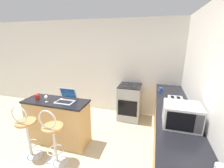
{
  "coord_description": "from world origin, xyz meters",
  "views": [
    {
      "loc": [
        1.37,
        -1.33,
        2.09
      ],
      "look_at": [
        0.39,
        2.01,
        1.04
      ],
      "focal_mm": 24.0,
      "sensor_mm": 36.0,
      "label": 1
    }
  ],
  "objects_px": {
    "mug_blue": "(161,90)",
    "wine_glass_tall": "(46,97)",
    "bar_stool_near": "(27,133)",
    "bar_stool_far": "(53,138)",
    "toaster": "(175,103)",
    "mug_red": "(37,97)",
    "laptop": "(66,98)",
    "microwave": "(182,115)",
    "stove_range": "(129,102)"
  },
  "relations": [
    {
      "from": "bar_stool_near",
      "to": "microwave",
      "type": "bearing_deg",
      "value": 5.67
    },
    {
      "from": "mug_red",
      "to": "stove_range",
      "type": "bearing_deg",
      "value": 41.38
    },
    {
      "from": "bar_stool_near",
      "to": "toaster",
      "type": "relative_size",
      "value": 3.72
    },
    {
      "from": "microwave",
      "to": "bar_stool_far",
      "type": "bearing_deg",
      "value": -172.73
    },
    {
      "from": "toaster",
      "to": "stove_range",
      "type": "distance_m",
      "value": 1.57
    },
    {
      "from": "laptop",
      "to": "microwave",
      "type": "xyz_separation_m",
      "value": [
        2.0,
        -0.32,
        0.1
      ]
    },
    {
      "from": "bar_stool_far",
      "to": "stove_range",
      "type": "distance_m",
      "value": 2.13
    },
    {
      "from": "bar_stool_near",
      "to": "toaster",
      "type": "xyz_separation_m",
      "value": [
        2.47,
        0.8,
        0.53
      ]
    },
    {
      "from": "mug_blue",
      "to": "wine_glass_tall",
      "type": "height_order",
      "value": "wine_glass_tall"
    },
    {
      "from": "bar_stool_near",
      "to": "mug_red",
      "type": "xyz_separation_m",
      "value": [
        -0.12,
        0.48,
        0.48
      ]
    },
    {
      "from": "microwave",
      "to": "toaster",
      "type": "distance_m",
      "value": 0.56
    },
    {
      "from": "bar_stool_far",
      "to": "laptop",
      "type": "distance_m",
      "value": 0.75
    },
    {
      "from": "laptop",
      "to": "mug_blue",
      "type": "xyz_separation_m",
      "value": [
        1.76,
        1.04,
        -0.01
      ]
    },
    {
      "from": "bar_stool_near",
      "to": "laptop",
      "type": "relative_size",
      "value": 3.02
    },
    {
      "from": "mug_blue",
      "to": "wine_glass_tall",
      "type": "distance_m",
      "value": 2.42
    },
    {
      "from": "laptop",
      "to": "wine_glass_tall",
      "type": "bearing_deg",
      "value": -155.25
    },
    {
      "from": "bar_stool_near",
      "to": "bar_stool_far",
      "type": "xyz_separation_m",
      "value": [
        0.55,
        0.0,
        0.0
      ]
    },
    {
      "from": "bar_stool_near",
      "to": "wine_glass_tall",
      "type": "distance_m",
      "value": 0.69
    },
    {
      "from": "toaster",
      "to": "mug_blue",
      "type": "xyz_separation_m",
      "value": [
        -0.22,
        0.81,
        -0.04
      ]
    },
    {
      "from": "mug_red",
      "to": "wine_glass_tall",
      "type": "distance_m",
      "value": 0.28
    },
    {
      "from": "laptop",
      "to": "stove_range",
      "type": "distance_m",
      "value": 1.76
    },
    {
      "from": "mug_blue",
      "to": "toaster",
      "type": "bearing_deg",
      "value": -74.95
    },
    {
      "from": "bar_stool_far",
      "to": "laptop",
      "type": "relative_size",
      "value": 3.02
    },
    {
      "from": "bar_stool_far",
      "to": "toaster",
      "type": "distance_m",
      "value": 2.14
    },
    {
      "from": "laptop",
      "to": "toaster",
      "type": "xyz_separation_m",
      "value": [
        1.98,
        0.24,
        0.03
      ]
    },
    {
      "from": "laptop",
      "to": "toaster",
      "type": "height_order",
      "value": "laptop"
    },
    {
      "from": "bar_stool_near",
      "to": "wine_glass_tall",
      "type": "height_order",
      "value": "wine_glass_tall"
    },
    {
      "from": "wine_glass_tall",
      "to": "mug_blue",
      "type": "bearing_deg",
      "value": 29.74
    },
    {
      "from": "laptop",
      "to": "microwave",
      "type": "relative_size",
      "value": 0.74
    },
    {
      "from": "mug_red",
      "to": "wine_glass_tall",
      "type": "bearing_deg",
      "value": -13.82
    },
    {
      "from": "mug_red",
      "to": "mug_blue",
      "type": "bearing_deg",
      "value": 25.53
    },
    {
      "from": "stove_range",
      "to": "bar_stool_near",
      "type": "bearing_deg",
      "value": -128.23
    },
    {
      "from": "bar_stool_far",
      "to": "laptop",
      "type": "xyz_separation_m",
      "value": [
        -0.06,
        0.57,
        0.5
      ]
    },
    {
      "from": "stove_range",
      "to": "mug_blue",
      "type": "relative_size",
      "value": 9.41
    },
    {
      "from": "bar_stool_near",
      "to": "mug_red",
      "type": "bearing_deg",
      "value": 104.29
    },
    {
      "from": "mug_blue",
      "to": "microwave",
      "type": "bearing_deg",
      "value": -80.14
    },
    {
      "from": "bar_stool_near",
      "to": "stove_range",
      "type": "bearing_deg",
      "value": 51.77
    },
    {
      "from": "microwave",
      "to": "mug_blue",
      "type": "height_order",
      "value": "microwave"
    },
    {
      "from": "bar_stool_near",
      "to": "toaster",
      "type": "height_order",
      "value": "toaster"
    },
    {
      "from": "toaster",
      "to": "stove_range",
      "type": "height_order",
      "value": "toaster"
    },
    {
      "from": "laptop",
      "to": "wine_glass_tall",
      "type": "height_order",
      "value": "laptop"
    },
    {
      "from": "stove_range",
      "to": "microwave",
      "type": "bearing_deg",
      "value": -59.32
    },
    {
      "from": "bar_stool_far",
      "to": "bar_stool_near",
      "type": "bearing_deg",
      "value": 180.0
    },
    {
      "from": "mug_blue",
      "to": "mug_red",
      "type": "relative_size",
      "value": 1.02
    },
    {
      "from": "mug_blue",
      "to": "wine_glass_tall",
      "type": "bearing_deg",
      "value": -150.26
    },
    {
      "from": "laptop",
      "to": "mug_blue",
      "type": "height_order",
      "value": "laptop"
    },
    {
      "from": "microwave",
      "to": "toaster",
      "type": "height_order",
      "value": "microwave"
    },
    {
      "from": "bar_stool_far",
      "to": "mug_red",
      "type": "distance_m",
      "value": 0.95
    },
    {
      "from": "bar_stool_near",
      "to": "laptop",
      "type": "height_order",
      "value": "laptop"
    },
    {
      "from": "stove_range",
      "to": "wine_glass_tall",
      "type": "distance_m",
      "value": 2.09
    }
  ]
}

